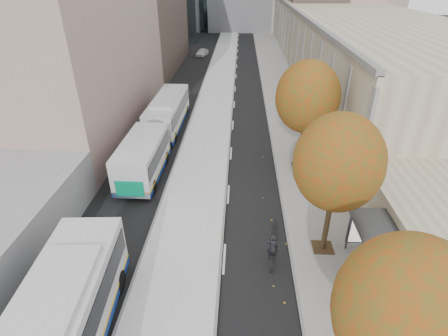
# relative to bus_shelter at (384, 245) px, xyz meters

# --- Properties ---
(bus_platform) EXTENTS (4.25, 150.00, 0.15)m
(bus_platform) POSITION_rel_bus_shelter_xyz_m (-9.56, 24.04, -2.11)
(bus_platform) COLOR silver
(bus_platform) RESTS_ON ground
(sidewalk) EXTENTS (4.75, 150.00, 0.08)m
(sidewalk) POSITION_rel_bus_shelter_xyz_m (-1.56, 24.04, -2.15)
(sidewalk) COLOR gray
(sidewalk) RESTS_ON ground
(building_tan) EXTENTS (18.00, 92.00, 8.00)m
(building_tan) POSITION_rel_bus_shelter_xyz_m (9.81, 53.04, 1.81)
(building_tan) COLOR tan
(building_tan) RESTS_ON ground
(bus_shelter) EXTENTS (1.90, 4.40, 2.53)m
(bus_shelter) POSITION_rel_bus_shelter_xyz_m (0.00, 0.00, 0.00)
(bus_shelter) COLOR #383A3F
(bus_shelter) RESTS_ON sidewalk
(tree_b) EXTENTS (4.00, 4.00, 6.97)m
(tree_b) POSITION_rel_bus_shelter_xyz_m (-2.09, -5.96, 2.85)
(tree_b) COLOR black
(tree_b) RESTS_ON sidewalk
(tree_c) EXTENTS (4.20, 4.20, 7.28)m
(tree_c) POSITION_rel_bus_shelter_xyz_m (-2.09, 2.04, 3.06)
(tree_c) COLOR black
(tree_c) RESTS_ON sidewalk
(tree_d) EXTENTS (4.40, 4.40, 7.60)m
(tree_d) POSITION_rel_bus_shelter_xyz_m (-2.09, 11.04, 3.28)
(tree_d) COLOR black
(tree_d) RESTS_ON sidewalk
(bus_far) EXTENTS (2.71, 17.17, 2.86)m
(bus_far) POSITION_rel_bus_shelter_xyz_m (-13.41, 14.31, -0.63)
(bus_far) COLOR silver
(bus_far) RESTS_ON ground
(cyclist) EXTENTS (0.58, 1.53, 1.92)m
(cyclist) POSITION_rel_bus_shelter_xyz_m (-4.93, 0.74, -1.47)
(cyclist) COLOR black
(cyclist) RESTS_ON ground
(distant_car) EXTENTS (2.25, 3.91, 1.25)m
(distant_car) POSITION_rel_bus_shelter_xyz_m (-13.49, 50.19, -1.56)
(distant_car) COLOR silver
(distant_car) RESTS_ON ground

